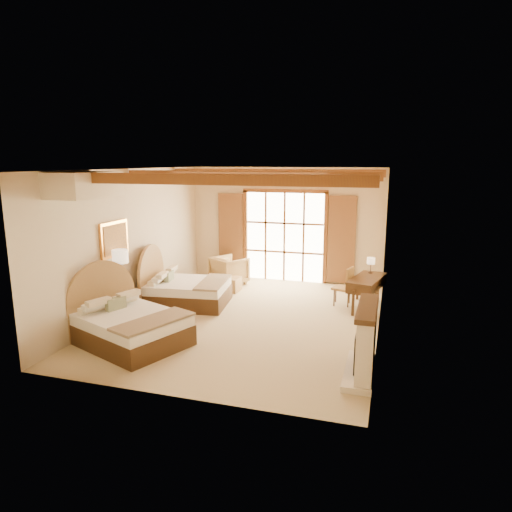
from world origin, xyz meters
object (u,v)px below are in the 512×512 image
at_px(bed_far, 182,289).
at_px(desk, 366,292).
at_px(armchair, 229,270).
at_px(nightstand, 128,306).
at_px(bed_near, 125,324).

relative_size(bed_far, desk, 1.41).
bearing_deg(bed_far, armchair, 69.77).
distance_m(armchair, desk, 3.93).
distance_m(nightstand, armchair, 3.48).
xyz_separation_m(bed_near, bed_far, (-0.04, 2.51, -0.01)).
distance_m(bed_near, nightstand, 1.44).
bearing_deg(desk, nightstand, -142.64).
relative_size(bed_near, nightstand, 4.38).
xyz_separation_m(nightstand, armchair, (1.14, 3.29, 0.11)).
xyz_separation_m(bed_near, armchair, (0.43, 4.54, 0.00)).
height_order(bed_near, armchair, bed_near).
relative_size(bed_far, armchair, 2.41).
xyz_separation_m(bed_near, desk, (4.21, 3.46, 0.01)).
relative_size(nightstand, armchair, 0.66).
height_order(bed_near, nightstand, bed_near).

